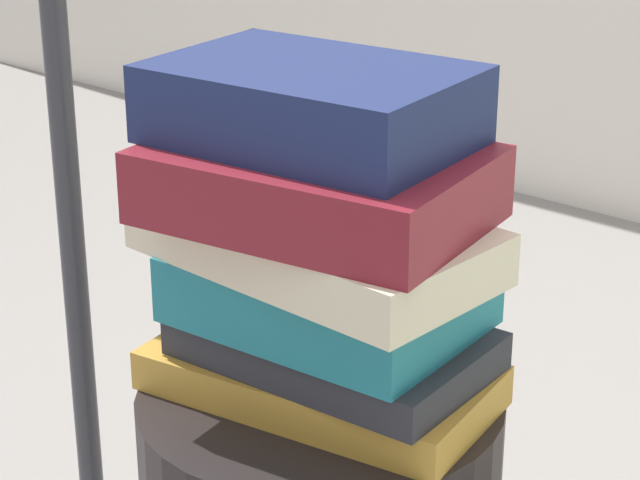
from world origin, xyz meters
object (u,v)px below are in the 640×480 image
at_px(book_ochre, 319,380).
at_px(book_teal, 328,290).
at_px(book_cream, 311,240).
at_px(book_maroon, 318,184).
at_px(book_charcoal, 334,343).
at_px(book_navy, 312,104).

height_order(book_ochre, book_teal, book_teal).
height_order(book_cream, book_maroon, book_maroon).
height_order(book_ochre, book_charcoal, book_charcoal).
height_order(book_maroon, book_navy, book_navy).
xyz_separation_m(book_teal, book_cream, (-0.00, -0.02, 0.05)).
distance_m(book_maroon, book_navy, 0.06).
relative_size(book_charcoal, book_teal, 1.06).
xyz_separation_m(book_ochre, book_cream, (-0.01, -0.00, 0.13)).
relative_size(book_ochre, book_teal, 1.22).
xyz_separation_m(book_teal, book_navy, (-0.01, -0.01, 0.16)).
height_order(book_teal, book_cream, book_cream).
bearing_deg(book_ochre, book_maroon, -62.24).
distance_m(book_ochre, book_charcoal, 0.04).
bearing_deg(book_charcoal, book_maroon, -106.39).
distance_m(book_charcoal, book_maroon, 0.15).
bearing_deg(book_navy, book_teal, 43.39).
bearing_deg(book_cream, book_maroon, -16.44).
bearing_deg(book_ochre, book_charcoal, 43.32).
distance_m(book_ochre, book_cream, 0.13).
height_order(book_charcoal, book_cream, book_cream).
relative_size(book_ochre, book_maroon, 1.14).
bearing_deg(book_maroon, book_cream, 152.40).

